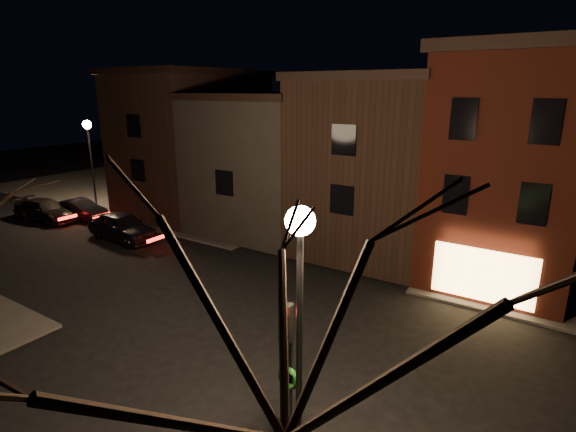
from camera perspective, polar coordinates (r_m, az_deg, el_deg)
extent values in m
plane|color=black|center=(18.99, -5.22, -11.69)|extent=(120.00, 120.00, 0.00)
cube|color=#2D2B28|center=(45.89, -9.52, 4.75)|extent=(30.00, 30.00, 0.12)
cube|color=#3D130B|center=(23.06, 26.35, 5.14)|extent=(6.00, 8.00, 10.00)
cube|color=black|center=(22.82, 28.04, 18.17)|extent=(6.50, 8.50, 0.50)
cube|color=#FFC572|center=(20.14, 23.54, -6.91)|extent=(4.00, 0.12, 2.20)
cube|color=black|center=(25.63, 11.97, 6.24)|extent=(7.00, 10.00, 9.00)
cube|color=black|center=(25.30, 12.61, 16.79)|extent=(7.30, 10.30, 0.40)
cube|color=black|center=(29.07, -1.57, 6.70)|extent=(7.50, 10.00, 8.00)
cube|color=black|center=(28.70, -1.64, 15.00)|extent=(7.80, 10.30, 0.40)
cube|color=black|center=(33.58, -11.95, 8.90)|extent=(7.00, 10.00, 9.50)
cube|color=black|center=(33.37, -12.46, 17.36)|extent=(7.30, 10.30, 0.40)
cylinder|color=black|center=(10.08, 1.41, -18.22)|extent=(0.14, 0.14, 6.00)
sphere|color=#FFD18C|center=(8.70, 1.56, -0.61)|extent=(0.60, 0.60, 0.60)
cylinder|color=black|center=(35.75, -23.59, 5.49)|extent=(0.14, 0.14, 6.00)
sphere|color=#FFD18C|center=(35.39, -24.17, 10.55)|extent=(0.60, 0.60, 0.60)
cylinder|color=black|center=(11.33, 0.32, -20.05)|extent=(0.10, 0.10, 4.00)
cube|color=black|center=(10.34, -0.22, -13.35)|extent=(0.28, 0.22, 0.90)
cylinder|color=#FF0C07|center=(10.12, -0.60, -12.25)|extent=(0.18, 0.06, 0.18)
cylinder|color=black|center=(10.25, -0.59, -13.63)|extent=(0.18, 0.06, 0.18)
cylinder|color=black|center=(10.39, -0.59, -14.97)|extent=(0.18, 0.06, 0.18)
torus|color=#0C380F|center=(11.21, 0.06, -19.87)|extent=(0.58, 0.14, 0.58)
sphere|color=#990C0C|center=(11.07, 0.00, -18.99)|extent=(0.12, 0.12, 0.12)
imported|color=black|center=(28.56, -20.28, -1.24)|extent=(4.99, 2.20, 1.67)
imported|color=black|center=(34.38, -24.86, 0.78)|extent=(4.19, 1.79, 1.34)
imported|color=black|center=(34.98, -28.38, 0.66)|extent=(5.20, 2.61, 1.45)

